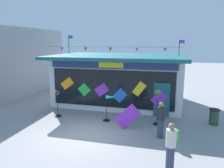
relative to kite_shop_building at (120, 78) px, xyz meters
name	(u,v)px	position (x,y,z in m)	size (l,w,h in m)	color
ground_plane	(83,136)	(-0.41, -6.14, -1.74)	(80.00, 80.00, 0.00)	gray
kite_shop_building	(120,78)	(0.00, 0.00, 0.00)	(8.80, 6.25, 4.78)	silver
wind_spinner_far_left	(57,104)	(-2.84, -4.05, -0.96)	(0.39, 0.39, 1.61)	black
wind_spinner_left	(110,103)	(0.30, -4.02, -0.73)	(0.74, 0.37, 1.48)	black
wind_spinner_center_left	(158,100)	(2.85, -3.88, -0.39)	(0.37, 0.37, 1.91)	black
person_near_camera	(161,120)	(3.08, -5.43, -0.88)	(0.34, 0.34, 1.68)	#333D56
person_mid_plaza	(171,145)	(3.49, -7.89, -0.85)	(0.42, 0.48, 1.68)	#333D56
trash_bin	(214,117)	(5.76, -3.08, -1.31)	(0.52, 0.52, 0.85)	#2D4238
display_kite_on_ground	(128,116)	(1.45, -4.82, -1.09)	(0.66, 0.03, 1.20)	purple
neighbour_building	(11,61)	(-9.97, 1.06, 0.97)	(5.10, 9.12, 5.41)	#99999E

